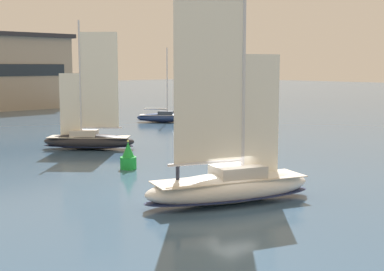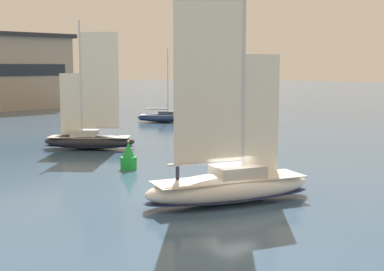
{
  "view_description": "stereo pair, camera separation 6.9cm",
  "coord_description": "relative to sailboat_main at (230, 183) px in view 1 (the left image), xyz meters",
  "views": [
    {
      "loc": [
        -21.09,
        -19.32,
        7.45
      ],
      "look_at": [
        0.0,
        3.0,
        3.42
      ],
      "focal_mm": 50.0,
      "sensor_mm": 36.0,
      "label": 1
    },
    {
      "loc": [
        -21.04,
        -19.37,
        7.45
      ],
      "look_at": [
        0.0,
        3.0,
        3.42
      ],
      "focal_mm": 50.0,
      "sensor_mm": 36.0,
      "label": 2
    }
  ],
  "objects": [
    {
      "name": "channel_buoy",
      "position": [
        1.69,
        11.53,
        -0.23
      ],
      "size": [
        1.18,
        1.18,
        2.12
      ],
      "color": "green",
      "rests_on": "ground"
    },
    {
      "name": "sailboat_moored_near_marina",
      "position": [
        24.37,
        34.34,
        -0.41
      ],
      "size": [
        6.17,
        6.62,
        9.74
      ],
      "color": "navy",
      "rests_on": "ground"
    },
    {
      "name": "sailboat_main",
      "position": [
        0.0,
        0.0,
        0.0
      ],
      "size": [
        10.2,
        5.97,
        13.54
      ],
      "color": "white",
      "rests_on": "ground"
    },
    {
      "name": "ground_plane",
      "position": [
        -0.01,
        0.0,
        -1.07
      ],
      "size": [
        400.0,
        400.0,
        0.0
      ],
      "primitive_type": "plane",
      "color": "#385675"
    },
    {
      "name": "sailboat_moored_outer_mooring",
      "position": [
        4.68,
        21.44,
        -0.15
      ],
      "size": [
        7.36,
        7.61,
        11.38
      ],
      "color": "#232328",
      "rests_on": "ground"
    }
  ]
}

